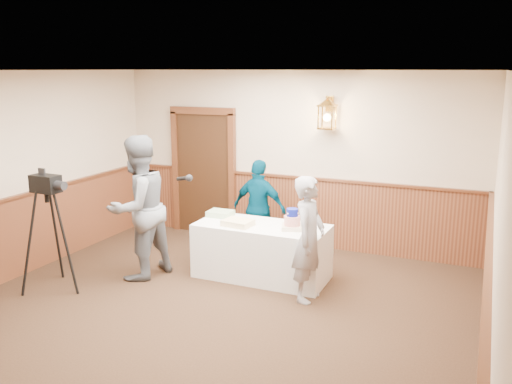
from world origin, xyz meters
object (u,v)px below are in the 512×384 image
at_px(assistant_p, 259,208).
at_px(baker, 309,239).
at_px(display_table, 262,251).
at_px(sheet_cake_green, 220,214).
at_px(interviewer, 138,208).
at_px(sheet_cake_yellow, 238,223).
at_px(tiered_cake, 292,221).
at_px(tv_camera_rig, 50,239).

bearing_deg(assistant_p, baker, 139.64).
relative_size(display_table, sheet_cake_green, 5.27).
height_order(display_table, sheet_cake_green, sheet_cake_green).
bearing_deg(display_table, sheet_cake_green, 166.63).
distance_m(interviewer, assistant_p, 1.87).
bearing_deg(sheet_cake_yellow, assistant_p, 95.98).
bearing_deg(interviewer, sheet_cake_green, 148.21).
bearing_deg(tiered_cake, assistant_p, 134.73).
relative_size(sheet_cake_yellow, interviewer, 0.19).
relative_size(tiered_cake, sheet_cake_yellow, 0.89).
bearing_deg(interviewer, tiered_cake, 121.11).
bearing_deg(tv_camera_rig, tiered_cake, 29.66).
xyz_separation_m(display_table, sheet_cake_green, (-0.72, 0.17, 0.41)).
relative_size(display_table, assistant_p, 1.20).
relative_size(interviewer, tv_camera_rig, 1.29).
relative_size(tiered_cake, baker, 0.22).
relative_size(baker, tv_camera_rig, 1.03).
height_order(sheet_cake_yellow, interviewer, interviewer).
bearing_deg(interviewer, display_table, 126.28).
height_order(display_table, assistant_p, assistant_p).
xyz_separation_m(display_table, tiered_cake, (0.44, -0.02, 0.48)).
bearing_deg(baker, tiered_cake, 42.93).
relative_size(tiered_cake, assistant_p, 0.23).
bearing_deg(assistant_p, sheet_cake_green, 68.53).
bearing_deg(sheet_cake_yellow, tv_camera_rig, -147.46).
distance_m(sheet_cake_green, interviewer, 1.17).
relative_size(display_table, tiered_cake, 5.27).
bearing_deg(sheet_cake_yellow, sheet_cake_green, 143.04).
distance_m(display_table, sheet_cake_green, 0.85).
xyz_separation_m(tiered_cake, assistant_p, (-0.83, 0.84, -0.11)).
relative_size(interviewer, assistant_p, 1.31).
bearing_deg(tv_camera_rig, sheet_cake_yellow, 34.73).
xyz_separation_m(tiered_cake, sheet_cake_yellow, (-0.73, -0.14, -0.07)).
distance_m(sheet_cake_yellow, assistant_p, 0.98).
xyz_separation_m(display_table, baker, (0.81, -0.44, 0.41)).
distance_m(tiered_cake, sheet_cake_green, 1.18).
bearing_deg(assistant_p, display_table, 121.29).
xyz_separation_m(tiered_cake, baker, (0.37, -0.42, -0.08)).
relative_size(sheet_cake_green, assistant_p, 0.23).
xyz_separation_m(sheet_cake_yellow, tv_camera_rig, (-2.05, -1.31, -0.11)).
xyz_separation_m(baker, tv_camera_rig, (-3.14, -1.03, -0.10)).
relative_size(tiered_cake, sheet_cake_green, 1.00).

